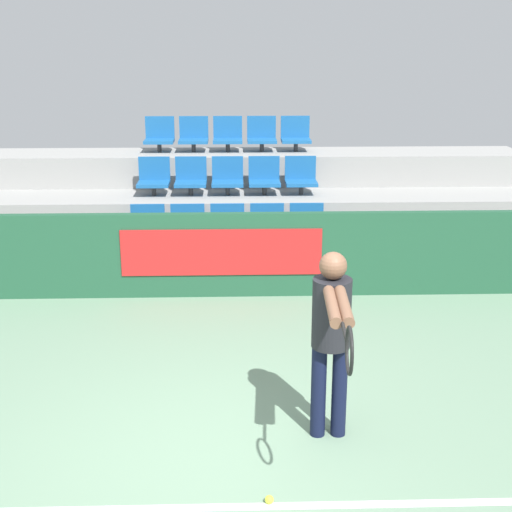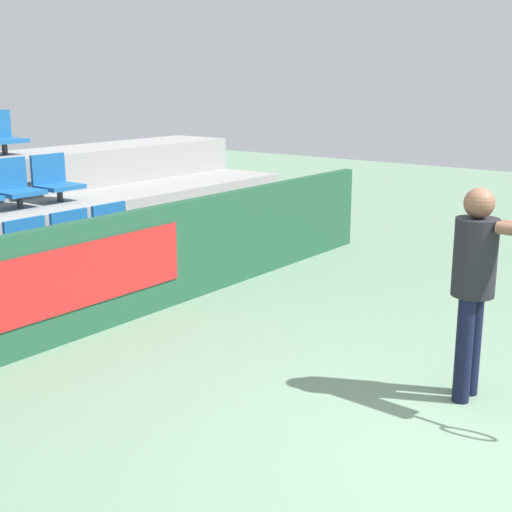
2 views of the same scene
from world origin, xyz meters
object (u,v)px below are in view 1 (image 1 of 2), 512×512
at_px(stadium_chair_7, 228,178).
at_px(stadium_chair_10, 159,136).
at_px(stadium_chair_1, 187,227).
at_px(stadium_chair_12, 228,136).
at_px(stadium_chair_2, 227,227).
at_px(stadium_chair_11, 194,136).
at_px(stadium_chair_3, 267,227).
at_px(stadium_chair_8, 264,177).
at_px(stadium_chair_4, 307,226).
at_px(tennis_player, 332,328).
at_px(stadium_chair_14, 296,135).
at_px(stadium_chair_9, 301,177).
at_px(stadium_chair_0, 147,228).
at_px(stadium_chair_6, 191,178).
at_px(stadium_chair_5, 154,178).
at_px(stadium_chair_13, 262,136).
at_px(tennis_ball, 269,500).

distance_m(stadium_chair_7, stadium_chair_10, 1.62).
xyz_separation_m(stadium_chair_1, stadium_chair_12, (0.56, 2.12, 0.98)).
xyz_separation_m(stadium_chair_2, stadium_chair_11, (-0.56, 2.12, 0.98)).
height_order(stadium_chair_3, stadium_chair_8, stadium_chair_8).
bearing_deg(stadium_chair_1, stadium_chair_7, 62.21).
bearing_deg(stadium_chair_4, stadium_chair_1, 180.00).
bearing_deg(stadium_chair_8, tennis_player, -86.48).
distance_m(stadium_chair_1, stadium_chair_2, 0.56).
distance_m(stadium_chair_4, stadium_chair_14, 2.34).
relative_size(stadium_chair_7, stadium_chair_8, 1.00).
bearing_deg(stadium_chair_8, stadium_chair_9, 0.00).
bearing_deg(stadium_chair_0, stadium_chair_6, 62.21).
distance_m(stadium_chair_5, stadium_chair_8, 1.68).
bearing_deg(stadium_chair_10, stadium_chair_5, -90.00).
relative_size(stadium_chair_9, stadium_chair_12, 1.00).
distance_m(stadium_chair_12, stadium_chair_13, 0.56).
xyz_separation_m(stadium_chair_3, stadium_chair_11, (-1.12, 2.12, 0.98)).
height_order(stadium_chair_0, stadium_chair_3, same).
bearing_deg(stadium_chair_1, stadium_chair_14, 51.67).
bearing_deg(stadium_chair_0, stadium_chair_10, 90.00).
relative_size(stadium_chair_2, stadium_chair_11, 1.00).
height_order(stadium_chair_3, stadium_chair_11, stadium_chair_11).
height_order(stadium_chair_4, stadium_chair_6, stadium_chair_6).
relative_size(stadium_chair_4, stadium_chair_13, 1.00).
bearing_deg(stadium_chair_12, stadium_chair_10, 180.00).
bearing_deg(stadium_chair_3, stadium_chair_13, 90.00).
xyz_separation_m(stadium_chair_6, stadium_chair_9, (1.68, 0.00, 0.00)).
relative_size(stadium_chair_8, tennis_ball, 8.46).
relative_size(stadium_chair_5, stadium_chair_7, 1.00).
relative_size(stadium_chair_3, stadium_chair_7, 1.00).
relative_size(stadium_chair_11, stadium_chair_12, 1.00).
height_order(stadium_chair_8, stadium_chair_12, stadium_chair_12).
bearing_deg(stadium_chair_11, stadium_chair_2, -75.24).
bearing_deg(stadium_chair_1, stadium_chair_5, 117.79).
relative_size(stadium_chair_1, stadium_chair_14, 1.00).
xyz_separation_m(stadium_chair_2, stadium_chair_13, (0.56, 2.12, 0.98)).
xyz_separation_m(stadium_chair_1, stadium_chair_9, (1.68, 1.06, 0.49)).
height_order(stadium_chair_10, stadium_chair_13, same).
height_order(stadium_chair_3, stadium_chair_14, stadium_chair_14).
xyz_separation_m(stadium_chair_11, tennis_ball, (0.90, -7.28, -1.69)).
bearing_deg(stadium_chair_10, tennis_player, -72.62).
relative_size(stadium_chair_4, stadium_chair_6, 1.00).
relative_size(stadium_chair_6, stadium_chair_10, 1.00).
bearing_deg(stadium_chair_3, tennis_ball, -92.44).
xyz_separation_m(stadium_chair_8, stadium_chair_11, (-1.12, 1.06, 0.49)).
distance_m(stadium_chair_2, stadium_chair_13, 2.41).
relative_size(stadium_chair_3, stadium_chair_12, 1.00).
height_order(stadium_chair_5, stadium_chair_14, stadium_chair_14).
bearing_deg(stadium_chair_11, stadium_chair_0, -104.76).
relative_size(stadium_chair_11, stadium_chair_13, 1.00).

